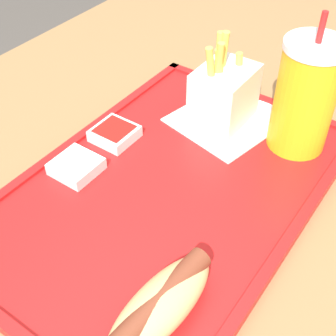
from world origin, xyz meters
name	(u,v)px	position (x,y,z in m)	size (l,w,h in m)	color
food_tray	(168,190)	(-0.02, 0.01, 0.72)	(0.46, 0.30, 0.01)	red
paper_napkin	(228,117)	(-0.18, 0.00, 0.73)	(0.17, 0.15, 0.00)	white
soda_cup	(305,97)	(-0.18, 0.09, 0.80)	(0.07, 0.07, 0.18)	gold
hot_dog_far	(161,305)	(0.12, 0.10, 0.75)	(0.13, 0.06, 0.04)	#DBB270
fries_carton	(224,94)	(-0.17, -0.01, 0.77)	(0.08, 0.06, 0.12)	silver
sauce_cup_mayo	(76,166)	(0.02, -0.10, 0.74)	(0.05, 0.05, 0.02)	silver
sauce_cup_ketchup	(115,133)	(-0.05, -0.10, 0.74)	(0.05, 0.05, 0.02)	silver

